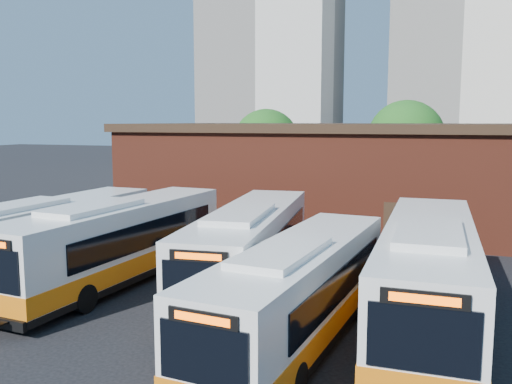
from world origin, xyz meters
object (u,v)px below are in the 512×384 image
(bus_farwest, at_px, (47,240))
(bus_east, at_px, (428,280))
(bus_mideast, at_px, (250,252))
(bus_midwest, at_px, (299,296))
(bus_west, at_px, (119,245))

(bus_farwest, distance_m, bus_east, 15.67)
(bus_mideast, xyz_separation_m, bus_east, (6.61, -1.80, 0.07))
(bus_farwest, distance_m, bus_midwest, 12.60)
(bus_midwest, relative_size, bus_mideast, 0.94)
(bus_midwest, distance_m, bus_east, 4.27)
(bus_farwest, relative_size, bus_mideast, 0.97)
(bus_midwest, bearing_deg, bus_east, 39.43)
(bus_mideast, distance_m, bus_east, 6.85)
(bus_farwest, height_order, bus_midwest, bus_farwest)
(bus_mideast, bearing_deg, bus_west, -179.21)
(bus_farwest, bearing_deg, bus_midwest, -13.15)
(bus_farwest, xyz_separation_m, bus_east, (15.63, -1.12, 0.11))
(bus_farwest, bearing_deg, bus_mideast, 7.38)
(bus_midwest, bearing_deg, bus_farwest, 169.02)
(bus_west, height_order, bus_east, bus_east)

